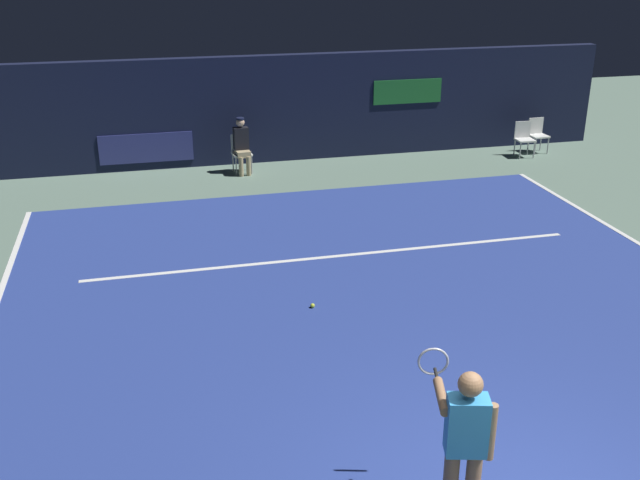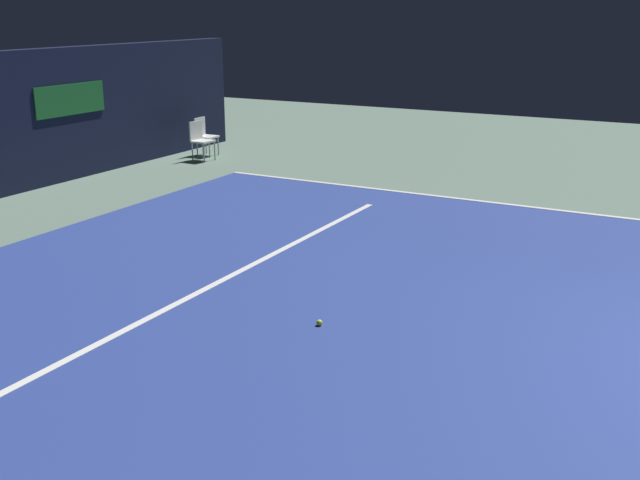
# 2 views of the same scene
# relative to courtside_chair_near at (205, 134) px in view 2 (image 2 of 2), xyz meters

# --- Properties ---
(ground_plane) EXTENTS (34.26, 34.26, 0.00)m
(ground_plane) POSITION_rel_courtside_chair_near_xyz_m (-6.86, -7.41, -0.50)
(ground_plane) COLOR slate
(court_surface) EXTENTS (11.09, 11.29, 0.01)m
(court_surface) POSITION_rel_courtside_chair_near_xyz_m (-6.86, -7.41, -0.50)
(court_surface) COLOR navy
(court_surface) RESTS_ON ground
(line_sideline_left) EXTENTS (0.10, 11.29, 0.01)m
(line_sideline_left) POSITION_rel_courtside_chair_near_xyz_m (-1.37, -7.41, -0.49)
(line_sideline_left) COLOR white
(line_sideline_left) RESTS_ON court_surface
(line_service) EXTENTS (8.65, 0.10, 0.01)m
(line_service) POSITION_rel_courtside_chair_near_xyz_m (-6.86, -5.44, -0.49)
(line_service) COLOR white
(line_service) RESTS_ON court_surface
(courtside_chair_near) EXTENTS (0.46, 0.44, 0.88)m
(courtside_chair_near) POSITION_rel_courtside_chair_near_xyz_m (0.00, 0.00, 0.00)
(courtside_chair_near) COLOR white
(courtside_chair_near) RESTS_ON ground
(courtside_chair_far) EXTENTS (0.46, 0.44, 0.88)m
(courtside_chair_far) POSITION_rel_courtside_chair_near_xyz_m (-0.54, -0.29, 0.00)
(courtside_chair_far) COLOR white
(courtside_chair_far) RESTS_ON ground
(tennis_ball) EXTENTS (0.07, 0.07, 0.07)m
(tennis_ball) POSITION_rel_courtside_chair_near_xyz_m (-7.72, -7.22, -0.46)
(tennis_ball) COLOR #CCE033
(tennis_ball) RESTS_ON court_surface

